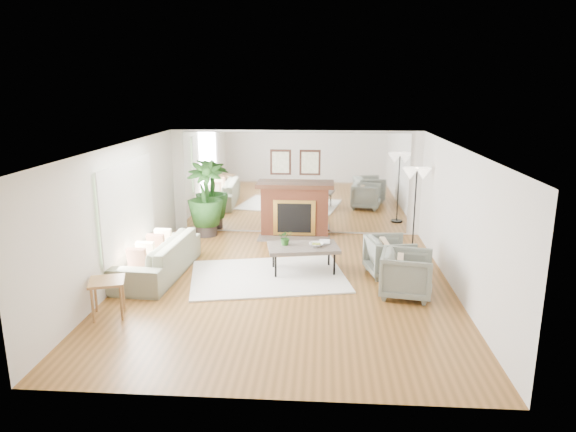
# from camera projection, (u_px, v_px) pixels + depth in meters

# --- Properties ---
(ground) EXTENTS (7.00, 7.00, 0.00)m
(ground) POSITION_uv_depth(u_px,v_px,m) (285.00, 285.00, 9.29)
(ground) COLOR brown
(ground) RESTS_ON ground
(wall_left) EXTENTS (0.02, 7.00, 2.50)m
(wall_left) POSITION_uv_depth(u_px,v_px,m) (118.00, 216.00, 9.18)
(wall_left) COLOR silver
(wall_left) RESTS_ON ground
(wall_right) EXTENTS (0.02, 7.00, 2.50)m
(wall_right) POSITION_uv_depth(u_px,v_px,m) (458.00, 222.00, 8.78)
(wall_right) COLOR silver
(wall_right) RESTS_ON ground
(wall_back) EXTENTS (6.00, 0.02, 2.50)m
(wall_back) POSITION_uv_depth(u_px,v_px,m) (295.00, 183.00, 12.36)
(wall_back) COLOR silver
(wall_back) RESTS_ON ground
(mirror_panel) EXTENTS (5.40, 0.04, 2.40)m
(mirror_panel) POSITION_uv_depth(u_px,v_px,m) (295.00, 183.00, 12.34)
(mirror_panel) COLOR silver
(mirror_panel) RESTS_ON wall_back
(window_panel) EXTENTS (0.04, 2.40, 1.50)m
(window_panel) POSITION_uv_depth(u_px,v_px,m) (128.00, 205.00, 9.54)
(window_panel) COLOR #B2E09E
(window_panel) RESTS_ON wall_left
(fireplace) EXTENTS (1.85, 0.83, 2.05)m
(fireplace) POSITION_uv_depth(u_px,v_px,m) (295.00, 209.00, 12.28)
(fireplace) COLOR brown
(fireplace) RESTS_ON ground
(area_rug) EXTENTS (3.22, 2.58, 0.03)m
(area_rug) POSITION_uv_depth(u_px,v_px,m) (268.00, 276.00, 9.71)
(area_rug) COLOR white
(area_rug) RESTS_ON ground
(coffee_table) EXTENTS (1.45, 1.00, 0.53)m
(coffee_table) POSITION_uv_depth(u_px,v_px,m) (303.00, 248.00, 9.83)
(coffee_table) COLOR #61574D
(coffee_table) RESTS_ON ground
(sofa) EXTENTS (1.10, 2.47, 0.71)m
(sofa) POSITION_uv_depth(u_px,v_px,m) (158.00, 257.00, 9.75)
(sofa) COLOR gray
(sofa) RESTS_ON ground
(armchair_back) EXTENTS (0.96, 0.95, 0.74)m
(armchair_back) POSITION_uv_depth(u_px,v_px,m) (389.00, 256.00, 9.73)
(armchair_back) COLOR gray
(armchair_back) RESTS_ON ground
(armchair_front) EXTENTS (1.00, 0.99, 0.78)m
(armchair_front) POSITION_uv_depth(u_px,v_px,m) (407.00, 274.00, 8.74)
(armchair_front) COLOR gray
(armchair_front) RESTS_ON ground
(side_table) EXTENTS (0.66, 0.66, 0.60)m
(side_table) POSITION_uv_depth(u_px,v_px,m) (107.00, 286.00, 7.94)
(side_table) COLOR olive
(side_table) RESTS_ON ground
(potted_ficus) EXTENTS (1.01, 1.01, 1.78)m
(potted_ficus) POSITION_uv_depth(u_px,v_px,m) (205.00, 197.00, 12.20)
(potted_ficus) COLOR black
(potted_ficus) RESTS_ON ground
(floor_lamp) EXTENTS (0.60, 0.33, 1.84)m
(floor_lamp) POSITION_uv_depth(u_px,v_px,m) (416.00, 180.00, 10.85)
(floor_lamp) COLOR black
(floor_lamp) RESTS_ON ground
(tabletop_plant) EXTENTS (0.30, 0.26, 0.30)m
(tabletop_plant) POSITION_uv_depth(u_px,v_px,m) (286.00, 237.00, 9.85)
(tabletop_plant) COLOR #2C6023
(tabletop_plant) RESTS_ON coffee_table
(fruit_bowl) EXTENTS (0.28, 0.28, 0.07)m
(fruit_bowl) POSITION_uv_depth(u_px,v_px,m) (316.00, 245.00, 9.79)
(fruit_bowl) COLOR olive
(fruit_bowl) RESTS_ON coffee_table
(book) EXTENTS (0.21, 0.29, 0.02)m
(book) POSITION_uv_depth(u_px,v_px,m) (319.00, 242.00, 10.06)
(book) COLOR olive
(book) RESTS_ON coffee_table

